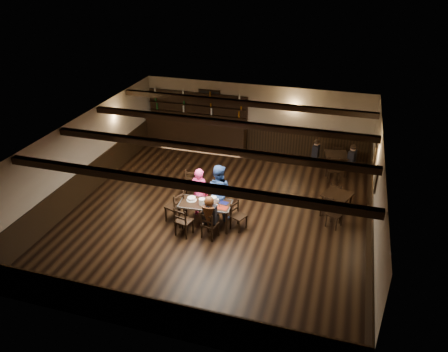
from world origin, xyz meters
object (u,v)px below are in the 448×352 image
(dining_table, at_px, (205,206))
(cake, at_px, (192,199))
(woman_pink, at_px, (200,192))
(man_blue, at_px, (218,192))
(chair_near_left, at_px, (182,220))
(chair_near_right, at_px, (208,223))
(bar_counter, at_px, (197,129))

(dining_table, relative_size, cake, 5.20)
(woman_pink, bearing_deg, man_blue, -169.17)
(dining_table, height_order, man_blue, man_blue)
(chair_near_left, bearing_deg, cake, 89.37)
(chair_near_left, distance_m, chair_near_right, 0.75)
(chair_near_right, bearing_deg, chair_near_left, -173.21)
(cake, distance_m, bar_counter, 5.72)
(chair_near_left, distance_m, bar_counter, 6.44)
(dining_table, distance_m, cake, 0.46)
(chair_near_left, relative_size, chair_near_right, 1.06)
(dining_table, height_order, chair_near_left, chair_near_left)
(dining_table, height_order, bar_counter, bar_counter)
(woman_pink, relative_size, cake, 5.28)
(chair_near_left, xyz_separation_m, chair_near_right, (0.75, 0.09, -0.03))
(dining_table, distance_m, chair_near_left, 0.85)
(chair_near_right, xyz_separation_m, woman_pink, (-0.64, 1.10, 0.28))
(woman_pink, distance_m, man_blue, 0.57)
(chair_near_left, bearing_deg, woman_pink, 84.93)
(man_blue, xyz_separation_m, bar_counter, (-2.46, 4.93, -0.15))
(dining_table, distance_m, chair_near_right, 0.70)
(dining_table, relative_size, chair_near_right, 1.79)
(chair_near_right, height_order, bar_counter, bar_counter)
(chair_near_left, distance_m, woman_pink, 1.22)
(chair_near_right, relative_size, cake, 2.91)
(man_blue, bearing_deg, bar_counter, -59.08)
(cake, relative_size, bar_counter, 0.07)
(woman_pink, xyz_separation_m, cake, (-0.10, -0.44, -0.00))
(dining_table, relative_size, bar_counter, 0.36)
(dining_table, relative_size, chair_near_left, 1.69)
(chair_near_right, relative_size, man_blue, 0.50)
(chair_near_right, distance_m, bar_counter, 6.60)
(chair_near_left, height_order, chair_near_right, chair_near_left)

